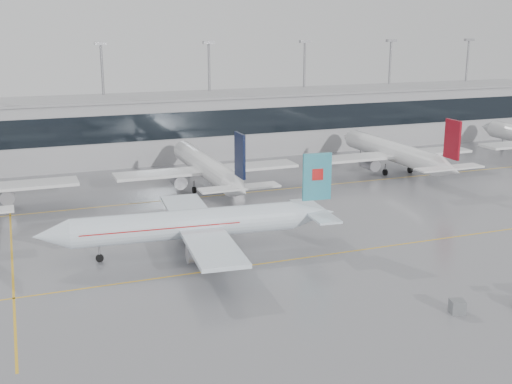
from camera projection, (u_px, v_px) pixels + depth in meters
name	position (u px, v px, depth m)	size (l,w,h in m)	color
ground	(294.00, 259.00, 73.02)	(320.00, 320.00, 0.00)	gray
taxi_line_main	(294.00, 259.00, 73.02)	(120.00, 0.25, 0.01)	gold
taxi_line_north	(215.00, 196.00, 100.11)	(120.00, 0.25, 0.01)	gold
taxi_line_cross	(12.00, 250.00, 76.16)	(0.25, 60.00, 0.01)	gold
terminal	(166.00, 128.00, 127.49)	(180.00, 15.00, 12.00)	#98989C
terminal_glass	(175.00, 126.00, 120.29)	(180.00, 0.20, 5.00)	black
terminal_roof	(165.00, 96.00, 125.92)	(182.00, 16.00, 0.40)	gray
light_masts	(158.00, 88.00, 131.05)	(156.40, 1.00, 22.60)	gray
air_canada_jet	(197.00, 224.00, 74.35)	(35.55, 28.26, 11.05)	silver
parked_jet_c	(207.00, 168.00, 102.50)	(29.64, 36.96, 11.72)	white
parked_jet_d	(395.00, 153.00, 114.65)	(29.64, 36.96, 11.72)	white
gse_unit	(457.00, 307.00, 59.23)	(1.30, 1.21, 1.30)	slate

